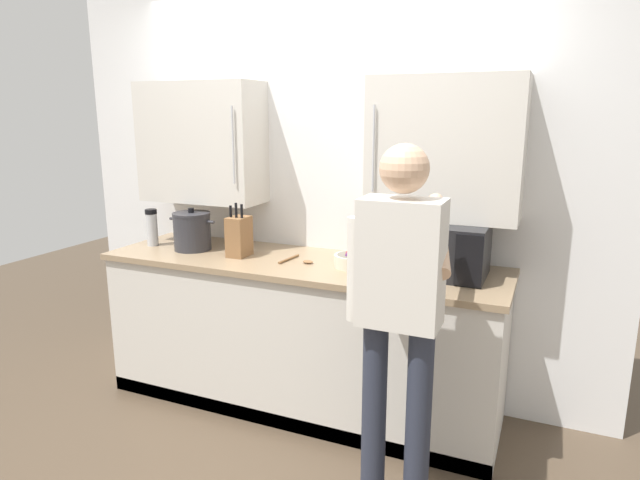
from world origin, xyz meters
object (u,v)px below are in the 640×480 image
(stock_pot, at_px, (192,231))
(thermos_flask, at_px, (152,227))
(knife_block, at_px, (239,236))
(microwave_oven, at_px, (436,249))
(person_figure, at_px, (400,303))
(wooden_spoon, at_px, (299,260))
(fruit_bowl, at_px, (352,259))

(stock_pot, bearing_deg, thermos_flask, -177.58)
(knife_block, xyz_separation_m, stock_pot, (-0.36, 0.02, -0.00))
(knife_block, height_order, stock_pot, knife_block)
(microwave_oven, xyz_separation_m, person_figure, (0.00, -0.73, -0.07))
(microwave_oven, distance_m, wooden_spoon, 0.80)
(fruit_bowl, height_order, stock_pot, stock_pot)
(stock_pot, xyz_separation_m, person_figure, (1.54, -0.67, -0.05))
(wooden_spoon, xyz_separation_m, thermos_flask, (-1.06, -0.01, 0.11))
(knife_block, distance_m, stock_pot, 0.36)
(knife_block, distance_m, thermos_flask, 0.67)
(thermos_flask, xyz_separation_m, person_figure, (1.85, -0.66, -0.05))
(microwave_oven, distance_m, fruit_bowl, 0.47)
(microwave_oven, xyz_separation_m, wooden_spoon, (-0.78, -0.06, -0.13))
(fruit_bowl, height_order, person_figure, person_figure)
(knife_block, bearing_deg, person_figure, -28.79)
(microwave_oven, distance_m, stock_pot, 1.54)
(knife_block, height_order, wooden_spoon, knife_block)
(thermos_flask, bearing_deg, person_figure, -19.57)
(wooden_spoon, xyz_separation_m, stock_pot, (-0.75, 0.01, 0.11))
(microwave_oven, distance_m, thermos_flask, 1.85)
(person_figure, bearing_deg, knife_block, 151.21)
(microwave_oven, bearing_deg, knife_block, -176.10)
(microwave_oven, bearing_deg, fruit_bowl, -175.71)
(wooden_spoon, bearing_deg, fruit_bowl, 5.11)
(knife_block, relative_size, person_figure, 0.20)
(wooden_spoon, bearing_deg, stock_pot, 179.59)
(wooden_spoon, distance_m, fruit_bowl, 0.33)
(thermos_flask, bearing_deg, stock_pot, 2.42)
(thermos_flask, bearing_deg, knife_block, -0.77)
(microwave_oven, height_order, fruit_bowl, microwave_oven)
(thermos_flask, bearing_deg, fruit_bowl, 1.51)
(fruit_bowl, bearing_deg, wooden_spoon, -174.89)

